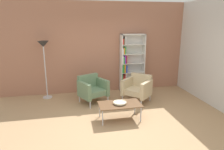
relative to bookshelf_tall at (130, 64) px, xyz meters
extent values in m
plane|color=tan|center=(-0.93, -2.25, -0.92)|extent=(8.32, 8.32, 0.00)
cube|color=#A87056|center=(-0.93, 0.21, 0.53)|extent=(6.40, 0.12, 2.90)
cube|color=silver|center=(1.93, -1.65, 0.53)|extent=(0.12, 5.20, 2.90)
cube|color=silver|center=(-0.31, -0.02, 0.03)|extent=(0.03, 0.30, 1.90)
cube|color=silver|center=(0.46, -0.02, 0.03)|extent=(0.03, 0.30, 1.90)
cube|color=silver|center=(0.08, -0.02, 0.96)|extent=(0.80, 0.30, 0.03)
cube|color=silver|center=(0.08, -0.02, -0.91)|extent=(0.80, 0.30, 0.03)
cube|color=silver|center=(0.08, 0.12, 0.03)|extent=(0.80, 0.02, 1.90)
cube|color=silver|center=(0.08, -0.02, -0.59)|extent=(0.76, 0.28, 0.02)
cube|color=silver|center=(0.08, -0.02, -0.28)|extent=(0.76, 0.28, 0.02)
cube|color=silver|center=(0.08, -0.02, 0.03)|extent=(0.76, 0.28, 0.02)
cube|color=silver|center=(0.08, -0.02, 0.33)|extent=(0.76, 0.28, 0.02)
cube|color=silver|center=(0.08, -0.02, 0.64)|extent=(0.76, 0.28, 0.02)
cube|color=purple|center=(-0.27, -0.05, -0.77)|extent=(0.04, 0.23, 0.23)
cube|color=white|center=(-0.23, -0.04, -0.77)|extent=(0.03, 0.23, 0.22)
cube|color=olive|center=(-0.20, -0.04, -0.77)|extent=(0.02, 0.24, 0.23)
cube|color=purple|center=(-0.16, -0.07, -0.75)|extent=(0.03, 0.17, 0.26)
cube|color=green|center=(-0.28, -0.04, -0.46)|extent=(0.02, 0.24, 0.24)
cube|color=red|center=(-0.24, -0.06, -0.48)|extent=(0.04, 0.19, 0.19)
cube|color=red|center=(-0.19, -0.04, -0.44)|extent=(0.03, 0.23, 0.27)
cube|color=white|center=(-0.15, -0.03, -0.44)|extent=(0.03, 0.25, 0.27)
cube|color=green|center=(-0.28, -0.05, -0.18)|extent=(0.02, 0.21, 0.17)
cube|color=green|center=(-0.24, -0.05, -0.13)|extent=(0.04, 0.21, 0.27)
cube|color=orange|center=(-0.20, -0.07, -0.14)|extent=(0.04, 0.17, 0.26)
cube|color=blue|center=(-0.14, -0.05, -0.15)|extent=(0.04, 0.21, 0.23)
cube|color=white|center=(-0.27, -0.07, 0.17)|extent=(0.04, 0.17, 0.27)
cube|color=green|center=(-0.23, -0.06, 0.14)|extent=(0.03, 0.19, 0.21)
cube|color=purple|center=(-0.19, -0.04, 0.17)|extent=(0.04, 0.24, 0.26)
cube|color=red|center=(-0.14, -0.07, 0.16)|extent=(0.03, 0.19, 0.25)
cube|color=white|center=(-0.27, -0.04, 0.44)|extent=(0.04, 0.23, 0.19)
cube|color=orange|center=(-0.23, -0.07, 0.44)|extent=(0.03, 0.17, 0.20)
cube|color=green|center=(-0.19, -0.06, 0.46)|extent=(0.03, 0.20, 0.23)
cube|color=red|center=(-0.27, -0.04, 0.74)|extent=(0.04, 0.23, 0.18)
cube|color=olive|center=(-0.23, -0.04, 0.74)|extent=(0.02, 0.24, 0.19)
cube|color=white|center=(-0.19, -0.04, 0.78)|extent=(0.03, 0.24, 0.25)
cube|color=brown|center=(-0.83, -2.02, -0.53)|extent=(1.00, 0.56, 0.02)
cylinder|color=silver|center=(-1.28, -2.25, -0.73)|extent=(0.03, 0.03, 0.38)
cylinder|color=silver|center=(-0.38, -2.25, -0.73)|extent=(0.03, 0.03, 0.38)
cylinder|color=silver|center=(-1.28, -1.79, -0.73)|extent=(0.03, 0.03, 0.38)
cylinder|color=silver|center=(-0.38, -1.79, -0.73)|extent=(0.03, 0.03, 0.38)
cylinder|color=beige|center=(-0.83, -2.02, -0.51)|extent=(0.13, 0.13, 0.02)
cylinder|color=beige|center=(-0.83, -2.02, -0.49)|extent=(0.32, 0.32, 0.02)
torus|color=beige|center=(-0.83, -2.02, -0.48)|extent=(0.32, 0.32, 0.02)
cube|color=slate|center=(-1.33, -0.82, -0.60)|extent=(0.83, 0.81, 0.16)
cube|color=slate|center=(-1.45, -0.58, -0.33)|extent=(0.63, 0.39, 0.38)
cube|color=slate|center=(-1.59, -0.98, -0.49)|extent=(0.37, 0.60, 0.46)
cube|color=slate|center=(-1.04, -0.70, -0.49)|extent=(0.37, 0.60, 0.46)
cylinder|color=silver|center=(-1.46, -1.24, -0.80)|extent=(0.04, 0.04, 0.24)
cylinder|color=silver|center=(-0.92, -0.97, -0.80)|extent=(0.04, 0.04, 0.24)
cylinder|color=silver|center=(-1.72, -0.72, -0.80)|extent=(0.04, 0.04, 0.24)
cylinder|color=silver|center=(-1.18, -0.45, -0.80)|extent=(0.04, 0.04, 0.24)
cube|color=#C6B289|center=(-0.07, -1.01, -0.60)|extent=(0.86, 0.86, 0.16)
cube|color=#C6B289|center=(0.12, -0.83, -0.33)|extent=(0.53, 0.54, 0.38)
cube|color=#C6B289|center=(-0.30, -0.81, -0.49)|extent=(0.52, 0.50, 0.46)
cube|color=#C6B289|center=(0.13, -1.25, -0.49)|extent=(0.52, 0.50, 0.46)
cylinder|color=silver|center=(-0.50, -1.01, -0.80)|extent=(0.04, 0.04, 0.24)
cylinder|color=silver|center=(-0.09, -1.45, -0.80)|extent=(0.04, 0.04, 0.24)
cylinder|color=silver|center=(-0.09, -0.61, -0.80)|extent=(0.04, 0.04, 0.24)
cylinder|color=silver|center=(0.33, -1.04, -0.80)|extent=(0.04, 0.04, 0.24)
cylinder|color=silver|center=(-2.67, -0.15, -0.91)|extent=(0.28, 0.28, 0.02)
cylinder|color=silver|center=(-2.67, -0.15, -0.07)|extent=(0.03, 0.03, 1.65)
cone|color=#2D2D2D|center=(-2.67, -0.15, 0.73)|extent=(0.32, 0.32, 0.18)
camera|label=1|loc=(-1.91, -6.39, 1.36)|focal=32.85mm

